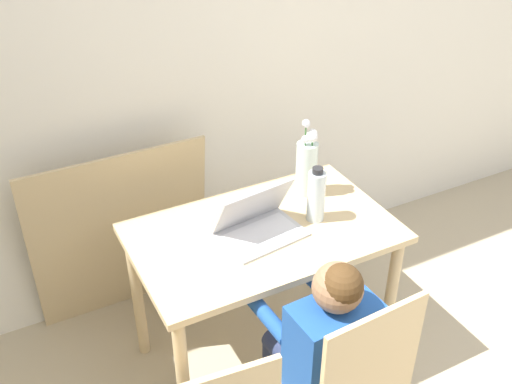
{
  "coord_description": "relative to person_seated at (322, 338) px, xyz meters",
  "views": [
    {
      "loc": [
        -1.23,
        -0.22,
        2.17
      ],
      "look_at": [
        -0.32,
        1.53,
        0.9
      ],
      "focal_mm": 42.0,
      "sensor_mm": 36.0,
      "label": 1
    }
  ],
  "objects": [
    {
      "name": "flower_vase",
      "position": [
        0.35,
        0.69,
        0.25
      ],
      "size": [
        0.09,
        0.09,
        0.35
      ],
      "color": "silver",
      "rests_on": "dining_table"
    },
    {
      "name": "cardboard_panel",
      "position": [
        -0.4,
        1.12,
        -0.16
      ],
      "size": [
        0.85,
        0.14,
        0.92
      ],
      "color": "tan",
      "rests_on": "ground_plane"
    },
    {
      "name": "person_seated",
      "position": [
        0.0,
        0.0,
        0.0
      ],
      "size": [
        0.32,
        0.43,
        0.98
      ],
      "rotation": [
        0.0,
        0.0,
        3.19
      ],
      "color": "#1E4C9E",
      "rests_on": "ground_plane"
    },
    {
      "name": "dining_table",
      "position": [
        0.04,
        0.52,
        0.0
      ],
      "size": [
        1.07,
        0.65,
        0.72
      ],
      "color": "#D6B784",
      "rests_on": "ground_plane"
    },
    {
      "name": "water_bottle",
      "position": [
        0.27,
        0.49,
        0.22
      ],
      "size": [
        0.07,
        0.07,
        0.25
      ],
      "color": "silver",
      "rests_on": "dining_table"
    },
    {
      "name": "wall_back",
      "position": [
        0.34,
        1.24,
        0.64
      ],
      "size": [
        6.4,
        0.05,
        2.5
      ],
      "color": "white",
      "rests_on": "ground_plane"
    },
    {
      "name": "laptop",
      "position": [
        0.02,
        0.52,
        0.16
      ],
      "size": [
        0.36,
        0.27,
        0.21
      ],
      "rotation": [
        0.0,
        0.0,
        0.13
      ],
      "color": "#B2B2B7",
      "rests_on": "dining_table"
    }
  ]
}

